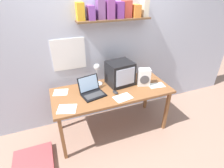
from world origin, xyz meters
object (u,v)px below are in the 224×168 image
(juice_glass, at_px, (144,75))
(space_heater, at_px, (144,77))
(floor_cushion, at_px, (33,163))
(open_notebook, at_px, (67,109))
(corner_desk, at_px, (112,93))
(desk_lamp, at_px, (97,72))
(crt_monitor, at_px, (120,73))
(computer_mouse, at_px, (115,92))
(printed_handout, at_px, (61,92))
(loose_paper_near_monitor, at_px, (156,85))
(loose_paper_near_laptop, at_px, (123,98))
(laptop, at_px, (91,90))

(juice_glass, height_order, space_heater, space_heater)
(floor_cushion, bearing_deg, open_notebook, 4.74)
(corner_desk, distance_m, space_heater, 0.54)
(desk_lamp, distance_m, space_heater, 0.71)
(corner_desk, xyz_separation_m, crt_monitor, (0.18, 0.14, 0.24))
(corner_desk, xyz_separation_m, desk_lamp, (-0.16, 0.20, 0.29))
(computer_mouse, distance_m, printed_handout, 0.79)
(space_heater, xyz_separation_m, loose_paper_near_monitor, (0.18, -0.10, -0.13))
(corner_desk, bearing_deg, loose_paper_near_monitor, -10.14)
(computer_mouse, distance_m, open_notebook, 0.71)
(corner_desk, bearing_deg, printed_handout, 164.30)
(juice_glass, relative_size, loose_paper_near_laptop, 0.50)
(open_notebook, height_order, loose_paper_near_monitor, same)
(laptop, xyz_separation_m, computer_mouse, (0.32, -0.11, -0.04))
(corner_desk, height_order, loose_paper_near_laptop, loose_paper_near_laptop)
(laptop, xyz_separation_m, open_notebook, (-0.38, -0.23, -0.06))
(laptop, height_order, printed_handout, laptop)
(crt_monitor, bearing_deg, open_notebook, -164.25)
(desk_lamp, relative_size, open_notebook, 1.32)
(laptop, distance_m, juice_glass, 0.94)
(desk_lamp, relative_size, floor_cushion, 0.72)
(juice_glass, bearing_deg, loose_paper_near_monitor, -78.28)
(corner_desk, height_order, open_notebook, open_notebook)
(desk_lamp, relative_size, loose_paper_near_laptop, 1.35)
(corner_desk, relative_size, computer_mouse, 15.25)
(laptop, height_order, floor_cushion, laptop)
(corner_desk, height_order, crt_monitor, crt_monitor)
(floor_cushion, bearing_deg, space_heater, 7.91)
(printed_handout, bearing_deg, open_notebook, -86.46)
(desk_lamp, xyz_separation_m, printed_handout, (-0.56, -0.00, -0.22))
(corner_desk, bearing_deg, laptop, 178.31)
(computer_mouse, height_order, printed_handout, computer_mouse)
(crt_monitor, relative_size, juice_glass, 3.00)
(corner_desk, bearing_deg, open_notebook, -162.03)
(juice_glass, distance_m, open_notebook, 1.37)
(computer_mouse, height_order, loose_paper_near_monitor, computer_mouse)
(desk_lamp, bearing_deg, computer_mouse, -47.00)
(loose_paper_near_laptop, bearing_deg, corner_desk, 105.50)
(open_notebook, bearing_deg, crt_monitor, 22.48)
(laptop, xyz_separation_m, space_heater, (0.81, -0.04, 0.07))
(open_notebook, height_order, printed_handout, same)
(corner_desk, height_order, computer_mouse, computer_mouse)
(computer_mouse, height_order, open_notebook, computer_mouse)
(juice_glass, bearing_deg, printed_handout, 178.61)
(corner_desk, distance_m, juice_glass, 0.66)
(juice_glass, relative_size, floor_cushion, 0.27)
(desk_lamp, distance_m, open_notebook, 0.72)
(loose_paper_near_laptop, distance_m, printed_handout, 0.90)
(corner_desk, bearing_deg, floor_cushion, -167.69)
(open_notebook, distance_m, floor_cushion, 0.90)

